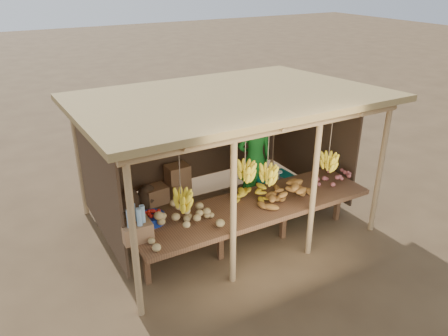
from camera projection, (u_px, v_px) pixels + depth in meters
ground at (224, 221)px, 7.89m from camera, size 60.00×60.00×0.00m
stall_structure at (225, 123)px, 6.97m from camera, size 4.70×3.50×2.43m
counter at (254, 208)px, 6.83m from camera, size 3.90×1.05×0.80m
potato_heap at (184, 218)px, 6.10m from camera, size 1.26×0.98×0.37m
sweet_potato_heap at (286, 188)px, 6.92m from camera, size 1.14×0.85×0.36m
onion_heap at (335, 171)px, 7.50m from camera, size 0.76×0.47×0.35m
banana_pile at (253, 188)px, 6.94m from camera, size 0.62×0.40×0.35m
tomato_basin at (153, 218)px, 6.31m from camera, size 0.36×0.36×0.19m
bottle_box at (136, 227)px, 5.87m from camera, size 0.41×0.32×0.51m
vendor at (255, 159)px, 8.03m from camera, size 0.74×0.53×1.91m
tarp_crate at (276, 192)px, 8.17m from camera, size 0.72×0.63×0.83m
carton_stack at (171, 186)px, 8.48m from camera, size 0.94×0.39×0.69m
burlap_sacks at (139, 197)px, 8.22m from camera, size 0.74×0.39×0.52m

